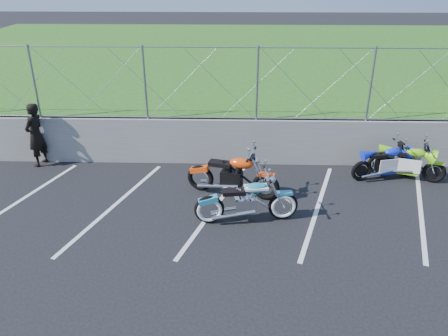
{
  "coord_description": "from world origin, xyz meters",
  "views": [
    {
      "loc": [
        0.45,
        -7.95,
        5.24
      ],
      "look_at": [
        0.18,
        1.3,
        0.86
      ],
      "focal_mm": 35.0,
      "sensor_mm": 36.0,
      "label": 1
    }
  ],
  "objects_px": {
    "sportbike_blue": "(386,164)",
    "sportbike_green": "(408,164)",
    "person_standing": "(36,135)",
    "naked_orange": "(234,177)",
    "cruiser_turquoise": "(248,202)"
  },
  "relations": [
    {
      "from": "sportbike_blue",
      "to": "sportbike_green",
      "type": "bearing_deg",
      "value": -14.7
    },
    {
      "from": "sportbike_green",
      "to": "person_standing",
      "type": "relative_size",
      "value": 1.06
    },
    {
      "from": "sportbike_blue",
      "to": "cruiser_turquoise",
      "type": "bearing_deg",
      "value": -162.23
    },
    {
      "from": "naked_orange",
      "to": "person_standing",
      "type": "xyz_separation_m",
      "value": [
        -5.51,
        1.64,
        0.4
      ]
    },
    {
      "from": "naked_orange",
      "to": "sportbike_green",
      "type": "xyz_separation_m",
      "value": [
        4.57,
        1.03,
        -0.06
      ]
    },
    {
      "from": "cruiser_turquoise",
      "to": "person_standing",
      "type": "distance_m",
      "value": 6.49
    },
    {
      "from": "cruiser_turquoise",
      "to": "naked_orange",
      "type": "height_order",
      "value": "naked_orange"
    },
    {
      "from": "naked_orange",
      "to": "person_standing",
      "type": "bearing_deg",
      "value": 178.51
    },
    {
      "from": "cruiser_turquoise",
      "to": "person_standing",
      "type": "relative_size",
      "value": 1.28
    },
    {
      "from": "sportbike_green",
      "to": "sportbike_blue",
      "type": "bearing_deg",
      "value": -164.1
    },
    {
      "from": "sportbike_green",
      "to": "sportbike_blue",
      "type": "relative_size",
      "value": 1.02
    },
    {
      "from": "naked_orange",
      "to": "person_standing",
      "type": "distance_m",
      "value": 5.76
    },
    {
      "from": "cruiser_turquoise",
      "to": "sportbike_green",
      "type": "bearing_deg",
      "value": 20.04
    },
    {
      "from": "naked_orange",
      "to": "sportbike_blue",
      "type": "height_order",
      "value": "naked_orange"
    },
    {
      "from": "sportbike_blue",
      "to": "person_standing",
      "type": "distance_m",
      "value": 9.56
    }
  ]
}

